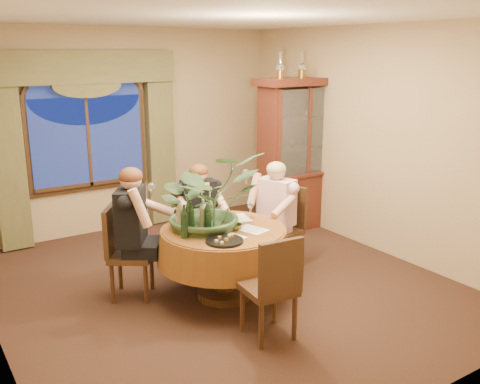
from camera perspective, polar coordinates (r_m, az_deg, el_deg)
floor at (r=5.94m, az=-2.03°, el=-9.89°), size 5.00×5.00×0.00m
wall_back at (r=7.73m, az=-11.82°, el=6.47°), size 4.50×0.00×4.50m
wall_right at (r=6.92m, az=14.10°, el=5.37°), size 0.00×5.00×5.00m
ceiling at (r=5.40m, az=-2.31°, el=18.16°), size 5.00×5.00×0.00m
window at (r=7.48m, az=-15.87°, el=5.17°), size 1.62×0.10×1.32m
arched_transom at (r=7.40m, az=-16.30°, el=11.13°), size 1.60×0.06×0.44m
drapery_left at (r=7.22m, az=-23.48°, el=3.20°), size 0.38×0.14×2.32m
drapery_right at (r=7.82m, az=-8.47°, el=5.08°), size 0.38×0.14×2.32m
swag_valance at (r=7.31m, az=-16.23°, el=12.67°), size 2.45×0.16×0.42m
dining_table at (r=5.54m, az=-1.75°, el=-7.56°), size 1.69×1.69×0.75m
china_cabinet at (r=7.62m, az=6.36°, el=4.02°), size 1.32×0.52×2.13m
oil_lamp_left at (r=7.26m, az=4.33°, el=13.35°), size 0.11×0.11×0.34m
oil_lamp_center at (r=7.49m, az=6.64°, el=13.34°), size 0.11×0.11×0.34m
oil_lamp_right at (r=7.73m, az=8.81°, el=13.31°), size 0.11×0.11×0.34m
chair_right at (r=6.21m, az=4.34°, el=-4.03°), size 0.52×0.52×0.96m
chair_back_right at (r=6.33m, az=-4.86°, el=-3.70°), size 0.49×0.49×0.96m
chair_back at (r=5.63m, az=-11.52°, el=-6.36°), size 0.58×0.58×0.96m
chair_front_left at (r=4.78m, az=3.05°, el=-9.99°), size 0.46×0.46×0.96m
person_pink at (r=6.15m, az=3.91°, el=-2.59°), size 0.55×0.57×1.29m
person_back at (r=5.54m, az=-11.48°, el=-4.37°), size 0.65×0.66×1.38m
person_scarf at (r=6.24m, az=-4.39°, el=-2.55°), size 0.52×0.50×1.25m
stoneware_vase at (r=5.41m, az=-3.74°, el=-2.54°), size 0.13×0.13×0.25m
centerpiece_plant at (r=5.30m, az=-3.62°, el=3.14°), size 1.07×1.19×0.92m
olive_bowl at (r=5.37m, az=-0.63°, el=-3.72°), size 0.16×0.16×0.05m
cheese_platter at (r=5.03m, az=-1.66°, el=-5.23°), size 0.36×0.36×0.02m
wine_bottle_0 at (r=5.28m, az=-3.95°, el=-2.49°), size 0.07×0.07×0.33m
wine_bottle_1 at (r=5.20m, az=-5.27°, el=-2.81°), size 0.07×0.07×0.33m
wine_bottle_2 at (r=5.34m, az=-5.42°, el=-2.33°), size 0.07×0.07×0.33m
wine_bottle_3 at (r=5.24m, az=-3.44°, el=-2.64°), size 0.07×0.07×0.33m
wine_bottle_4 at (r=5.28m, az=-6.42°, el=-2.58°), size 0.07×0.07×0.33m
wine_bottle_5 at (r=5.11m, az=-5.95°, el=-3.15°), size 0.07×0.07×0.33m
tasting_paper_0 at (r=5.36m, az=1.29°, el=-4.03°), size 0.29×0.35×0.00m
tasting_paper_1 at (r=5.71m, az=-0.12°, el=-2.80°), size 0.27×0.34×0.00m
tasting_paper_2 at (r=5.16m, az=-1.17°, el=-4.78°), size 0.28×0.34×0.00m
wine_glass_person_pink at (r=5.72m, az=1.13°, el=-1.90°), size 0.07×0.07×0.18m
wine_glass_person_back at (r=5.42m, az=-6.55°, el=-2.95°), size 0.07×0.07×0.18m
wine_glass_person_scarf at (r=5.79m, az=-3.23°, el=-1.70°), size 0.07×0.07×0.18m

